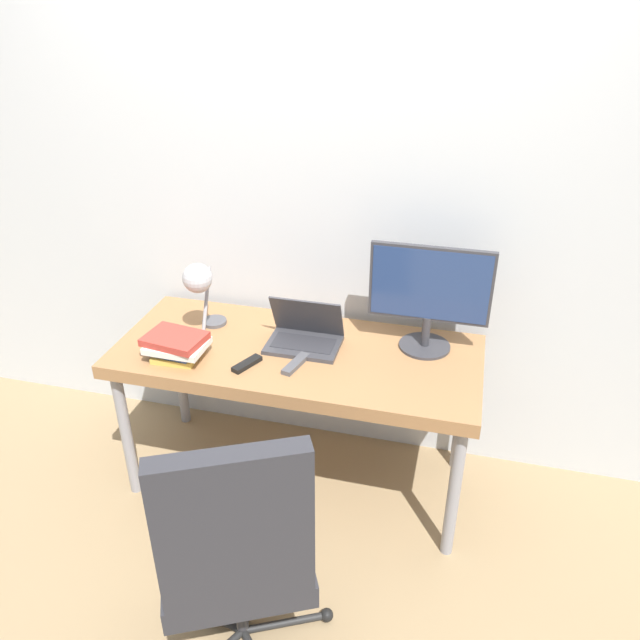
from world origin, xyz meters
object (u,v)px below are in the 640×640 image
at_px(book_stack, 176,345).
at_px(game_controller, 163,351).
at_px(desk_lamp, 199,283).
at_px(laptop, 305,335).
at_px(office_chair, 236,546).
at_px(monitor, 430,293).

xyz_separation_m(book_stack, game_controller, (-0.06, -0.00, -0.04)).
height_order(desk_lamp, book_stack, desk_lamp).
xyz_separation_m(laptop, office_chair, (0.05, -0.98, -0.20)).
relative_size(laptop, desk_lamp, 0.89).
bearing_deg(book_stack, laptop, 25.28).
xyz_separation_m(laptop, book_stack, (-0.49, -0.23, 0.01)).
bearing_deg(office_chair, book_stack, 125.77).
distance_m(monitor, book_stack, 1.07).
bearing_deg(game_controller, laptop, 22.79).
bearing_deg(desk_lamp, laptop, 4.41).
relative_size(office_chair, game_controller, 7.68).
bearing_deg(monitor, book_stack, -161.12).
relative_size(monitor, desk_lamp, 1.44).
relative_size(office_chair, book_stack, 3.98).
xyz_separation_m(desk_lamp, office_chair, (0.50, -0.94, -0.41)).
bearing_deg(desk_lamp, book_stack, -100.73).
height_order(desk_lamp, office_chair, desk_lamp).
height_order(monitor, office_chair, monitor).
height_order(book_stack, game_controller, book_stack).
bearing_deg(monitor, desk_lamp, -171.46).
distance_m(laptop, monitor, 0.56).
xyz_separation_m(monitor, desk_lamp, (-0.96, -0.14, -0.00)).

